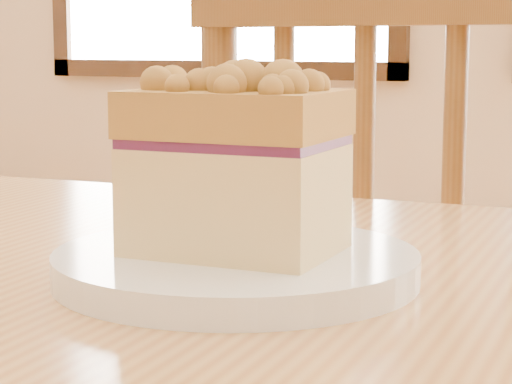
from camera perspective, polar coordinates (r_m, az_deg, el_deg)
plate at (r=0.59m, az=-1.15°, el=-4.32°), size 0.21×0.21×0.02m
cake_slice at (r=0.58m, az=-1.10°, el=1.79°), size 0.13×0.09×0.11m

